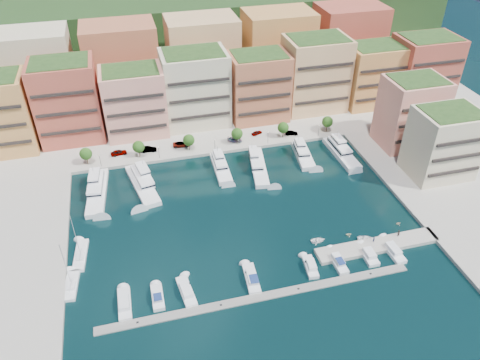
{
  "coord_description": "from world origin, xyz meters",
  "views": [
    {
      "loc": [
        -24.91,
        -95.59,
        82.21
      ],
      "look_at": [
        1.91,
        6.45,
        6.0
      ],
      "focal_mm": 35.0,
      "sensor_mm": 36.0,
      "label": 1
    }
  ],
  "objects": [
    {
      "name": "ground",
      "position": [
        0.0,
        0.0,
        0.0
      ],
      "size": [
        400.0,
        400.0,
        0.0
      ],
      "primitive_type": "plane",
      "color": "black",
      "rests_on": "ground"
    },
    {
      "name": "north_quay",
      "position": [
        0.0,
        62.0,
        0.0
      ],
      "size": [
        220.0,
        64.0,
        2.0
      ],
      "primitive_type": "cube",
      "color": "#9E998E",
      "rests_on": "ground"
    },
    {
      "name": "east_quay",
      "position": [
        62.0,
        -8.0,
        0.0
      ],
      "size": [
        34.0,
        76.0,
        2.0
      ],
      "primitive_type": "cube",
      "color": "#9E998E",
      "rests_on": "ground"
    },
    {
      "name": "hillside",
      "position": [
        0.0,
        110.0,
        0.0
      ],
      "size": [
        240.0,
        40.0,
        58.0
      ],
      "primitive_type": "cube",
      "color": "#183214",
      "rests_on": "ground"
    },
    {
      "name": "south_pontoon",
      "position": [
        -3.0,
        -30.0,
        0.0
      ],
      "size": [
        72.0,
        2.2,
        0.35
      ],
      "primitive_type": "cube",
      "color": "gray",
      "rests_on": "ground"
    },
    {
      "name": "finger_pier",
      "position": [
        30.0,
        -22.0,
        0.0
      ],
      "size": [
        32.0,
        5.0,
        2.0
      ],
      "primitive_type": "cube",
      "color": "#9E998E",
      "rests_on": "ground"
    },
    {
      "name": "apartment_1",
      "position": [
        -44.0,
        51.99,
        14.31
      ],
      "size": [
        20.0,
        16.5,
        26.8
      ],
      "color": "#B94C3D",
      "rests_on": "north_quay"
    },
    {
      "name": "apartment_2",
      "position": [
        -23.0,
        49.99,
        12.31
      ],
      "size": [
        20.0,
        15.5,
        22.8
      ],
      "color": "#F1A387",
      "rests_on": "north_quay"
    },
    {
      "name": "apartment_3",
      "position": [
        -2.0,
        51.99,
        13.81
      ],
      "size": [
        22.0,
        16.5,
        25.8
      ],
      "color": "beige",
      "rests_on": "north_quay"
    },
    {
      "name": "apartment_4",
      "position": [
        20.0,
        49.99,
        12.81
      ],
      "size": [
        20.0,
        15.5,
        23.8
      ],
      "color": "#B76844",
      "rests_on": "north_quay"
    },
    {
      "name": "apartment_5",
      "position": [
        42.0,
        51.99,
        14.31
      ],
      "size": [
        22.0,
        16.5,
        26.8
      ],
      "color": "#F2BD80",
      "rests_on": "north_quay"
    },
    {
      "name": "apartment_6",
      "position": [
        64.0,
        49.99,
        12.31
      ],
      "size": [
        20.0,
        15.5,
        22.8
      ],
      "color": "tan",
      "rests_on": "north_quay"
    },
    {
      "name": "apartment_7",
      "position": [
        84.0,
        47.99,
        13.31
      ],
      "size": [
        22.0,
        16.5,
        24.8
      ],
      "color": "#B94C3D",
      "rests_on": "north_quay"
    },
    {
      "name": "apartment_east_a",
      "position": [
        62.0,
        19.99,
        12.31
      ],
      "size": [
        18.0,
        14.5,
        22.8
      ],
      "color": "#F1A387",
      "rests_on": "east_quay"
    },
    {
      "name": "apartment_east_b",
      "position": [
        62.0,
        1.99,
        11.31
      ],
      "size": [
        18.0,
        14.5,
        20.8
      ],
      "color": "beige",
      "rests_on": "east_quay"
    },
    {
      "name": "backblock_0",
      "position": [
        -55.0,
        74.0,
        16.0
      ],
      "size": [
        26.0,
        18.0,
        30.0
      ],
      "primitive_type": "cube",
      "color": "beige",
      "rests_on": "north_quay"
    },
    {
      "name": "backblock_1",
      "position": [
        -25.0,
        74.0,
        16.0
      ],
      "size": [
        26.0,
        18.0,
        30.0
      ],
      "primitive_type": "cube",
      "color": "#B76844",
      "rests_on": "north_quay"
    },
    {
      "name": "backblock_2",
      "position": [
        5.0,
        74.0,
        16.0
      ],
      "size": [
        26.0,
        18.0,
        30.0
      ],
      "primitive_type": "cube",
      "color": "#F2BD80",
      "rests_on": "north_quay"
    },
    {
      "name": "backblock_3",
      "position": [
        35.0,
        74.0,
        16.0
      ],
      "size": [
        26.0,
        18.0,
        30.0
      ],
      "primitive_type": "cube",
      "color": "tan",
      "rests_on": "north_quay"
    },
    {
      "name": "backblock_4",
      "position": [
        65.0,
        74.0,
        16.0
      ],
      "size": [
        26.0,
        18.0,
        30.0
      ],
      "primitive_type": "cube",
      "color": "#B94C3D",
      "rests_on": "north_quay"
    },
    {
      "name": "tree_0",
      "position": [
        -40.0,
        33.5,
        4.74
      ],
      "size": [
        3.8,
        3.8,
        5.65
      ],
      "color": "#473323",
      "rests_on": "north_quay"
    },
    {
      "name": "tree_1",
      "position": [
        -24.0,
        33.5,
        4.74
      ],
      "size": [
        3.8,
        3.8,
        5.65
      ],
      "color": "#473323",
      "rests_on": "north_quay"
    },
    {
      "name": "tree_2",
      "position": [
        -8.0,
        33.5,
        4.74
      ],
      "size": [
        3.8,
        3.8,
        5.65
      ],
      "color": "#473323",
      "rests_on": "north_quay"
    },
    {
      "name": "tree_3",
      "position": [
        8.0,
        33.5,
        4.74
      ],
      "size": [
        3.8,
        3.8,
        5.65
      ],
      "color": "#473323",
      "rests_on": "north_quay"
    },
    {
      "name": "tree_4",
      "position": [
        24.0,
        33.5,
        4.74
      ],
      "size": [
        3.8,
        3.8,
        5.65
      ],
      "color": "#473323",
      "rests_on": "north_quay"
    },
    {
      "name": "tree_5",
      "position": [
        40.0,
        33.5,
        4.74
      ],
      "size": [
        3.8,
        3.8,
        5.65
      ],
      "color": "#473323",
      "rests_on": "north_quay"
    },
    {
      "name": "lamppost_0",
      "position": [
        -36.0,
        31.2,
        3.83
      ],
      "size": [
        0.3,
        0.3,
        4.2
      ],
      "color": "black",
      "rests_on": "north_quay"
    },
    {
      "name": "lamppost_1",
      "position": [
        -18.0,
        31.2,
        3.83
      ],
      "size": [
        0.3,
        0.3,
        4.2
      ],
      "color": "black",
      "rests_on": "north_quay"
    },
    {
      "name": "lamppost_2",
      "position": [
        0.0,
        31.2,
        3.83
      ],
      "size": [
        0.3,
        0.3,
        4.2
      ],
      "color": "black",
      "rests_on": "north_quay"
    },
    {
      "name": "lamppost_3",
      "position": [
        18.0,
        31.2,
        3.83
      ],
      "size": [
        0.3,
        0.3,
        4.2
      ],
      "color": "black",
      "rests_on": "north_quay"
    },
    {
      "name": "lamppost_4",
      "position": [
        36.0,
        31.2,
        3.83
      ],
      "size": [
        0.3,
        0.3,
        4.2
      ],
      "color": "black",
      "rests_on": "north_quay"
    },
    {
      "name": "yacht_0",
      "position": [
        -37.41,
        18.96,
        1.21
      ],
      "size": [
        6.88,
        22.29,
        7.3
      ],
      "color": "white",
      "rests_on": "ground"
    },
    {
      "name": "yacht_1",
      "position": [
        -24.57,
        19.1,
        1.09
      ],
      "size": [
        9.01,
        22.04,
        7.3
      ],
      "color": "white",
      "rests_on": "ground"
    },
    {
      "name": "yacht_3",
      "position": [
        -0.36,
        21.58,
        1.21
      ],
      "size": [
        4.68,
        16.32,
        7.3
      ],
      "color": "white",
      "rests_on": "ground"
    },
    {
      "name": "yacht_4",
      "position": [
        11.03,
        19.39,
        1.09
      ],
      "size": [
        7.64,
        21.28,
        7.3
      ],
      "color": "white",
      "rests_on": "ground"
    },
    {
      "name": "yacht_5",
      "position": [
        26.81,
        21.85,
        1.21
      ],
      "size": [
        6.42,
        16.05,
        7.3
      ],
      "color": "white",
      "rests_on": "ground"
    },
    {
      "name": "yacht_6",
      "position": [
        39.26,
        20.16,
        1.21
      ],
      "size": [
        5.2,
        19.4,
        7.3
      ],
      "color": "white",
      "rests_on": "ground"
    },
    {
      "name": "cruiser_0",
      "position": [
        -32.32,
        -24.6,
        0.55
      ],
      "size": [
        2.86,
        8.98,
        2.55
      ],
      "color": "white",
      "rests_on": "ground"
    },
    {
      "name": "cruiser_1",
      "position": [
        -25.12,
        -24.59,
        0.57
      ],
      "size": [
        2.6,
        7.22,
        2.66
      ],
      "color": "white",
      "rests_on": "ground"
    },
    {
      "name": "cruiser_2",
      "position": [
        -18.69,
        -24.6,
        0.55
      ],
      "size": [
        3.69,
        9.26,
        2.55
      ],
      "color": "white",
      "rests_on": "ground"
    },
    {
      "name": "cruiser_4",
      "position": [
        -3.51,
        -24.62,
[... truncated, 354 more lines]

